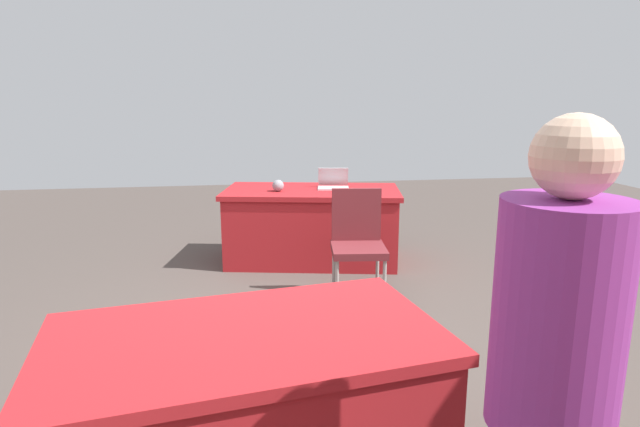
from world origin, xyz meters
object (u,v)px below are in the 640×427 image
(table_foreground, at_px, (312,225))
(person_presenter, at_px, (551,385))
(laptop_silver, at_px, (333,184))
(yarn_ball, at_px, (278,186))
(scissors_red, at_px, (357,189))
(chair_tucked_left, at_px, (358,239))
(table_mid_left, at_px, (247,417))

(table_foreground, relative_size, person_presenter, 1.18)
(person_presenter, bearing_deg, laptop_silver, -58.78)
(yarn_ball, height_order, scissors_red, yarn_ball)
(chair_tucked_left, xyz_separation_m, person_presenter, (0.15, 2.95, 0.38))
(table_mid_left, xyz_separation_m, laptop_silver, (-0.98, -3.37, 0.42))
(table_mid_left, bearing_deg, chair_tucked_left, -114.12)
(table_foreground, bearing_deg, yarn_ball, 10.50)
(table_mid_left, distance_m, person_presenter, 1.26)
(person_presenter, xyz_separation_m, laptop_silver, (-0.16, -4.16, -0.11))
(laptop_silver, relative_size, scissors_red, 2.02)
(scissors_red, bearing_deg, chair_tucked_left, -38.90)
(laptop_silver, bearing_deg, table_mid_left, 83.81)
(chair_tucked_left, distance_m, scissors_red, 1.12)
(chair_tucked_left, relative_size, person_presenter, 0.57)
(table_mid_left, relative_size, person_presenter, 1.03)
(table_foreground, relative_size, chair_tucked_left, 2.06)
(person_presenter, height_order, scissors_red, person_presenter)
(laptop_silver, distance_m, yarn_ball, 0.60)
(laptop_silver, distance_m, scissors_red, 0.26)
(table_mid_left, relative_size, yarn_ball, 14.47)
(chair_tucked_left, distance_m, yarn_ball, 1.28)
(table_foreground, distance_m, person_presenter, 4.16)
(laptop_silver, bearing_deg, yarn_ball, 19.75)
(person_presenter, distance_m, laptop_silver, 4.16)
(yarn_ball, bearing_deg, person_presenter, 96.01)
(table_foreground, bearing_deg, table_mid_left, 77.35)
(table_mid_left, distance_m, laptop_silver, 3.53)
(table_mid_left, xyz_separation_m, person_presenter, (-0.82, 0.79, 0.53))
(chair_tucked_left, relative_size, scissors_red, 5.24)
(yarn_ball, xyz_separation_m, scissors_red, (-0.81, 0.04, -0.05))
(laptop_silver, height_order, yarn_ball, laptop_silver)
(table_foreground, bearing_deg, laptop_silver, -171.47)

